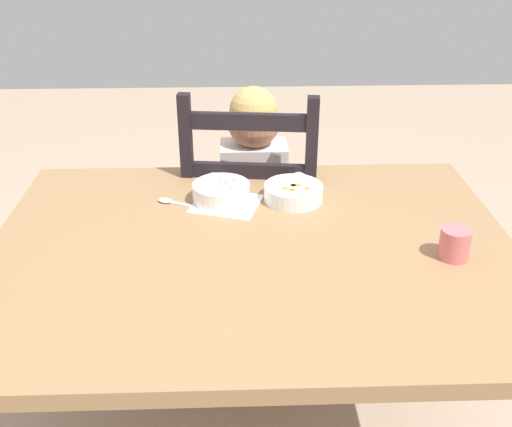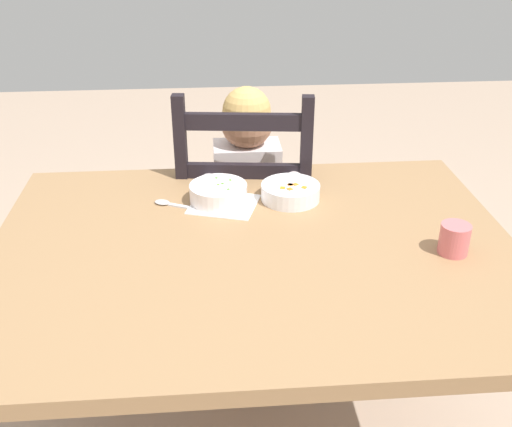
# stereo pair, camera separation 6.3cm
# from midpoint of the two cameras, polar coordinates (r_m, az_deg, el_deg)

# --- Properties ---
(dining_table) EXTENTS (1.32, 1.00, 0.73)m
(dining_table) POSITION_cam_midpoint_polar(r_m,az_deg,el_deg) (1.57, -1.31, -5.97)
(dining_table) COLOR #96704A
(dining_table) RESTS_ON ground
(dining_chair) EXTENTS (0.46, 0.46, 0.99)m
(dining_chair) POSITION_cam_midpoint_polar(r_m,az_deg,el_deg) (2.13, -1.77, -1.49)
(dining_chair) COLOR black
(dining_chair) RESTS_ON ground
(child_figure) EXTENTS (0.32, 0.31, 0.97)m
(child_figure) POSITION_cam_midpoint_polar(r_m,az_deg,el_deg) (2.05, -1.67, 2.60)
(child_figure) COLOR silver
(child_figure) RESTS_ON ground
(bowl_of_peas) EXTENTS (0.16, 0.16, 0.06)m
(bowl_of_peas) POSITION_cam_midpoint_polar(r_m,az_deg,el_deg) (1.73, -4.58, 1.93)
(bowl_of_peas) COLOR white
(bowl_of_peas) RESTS_ON dining_table
(bowl_of_carrots) EXTENTS (0.17, 0.17, 0.05)m
(bowl_of_carrots) POSITION_cam_midpoint_polar(r_m,az_deg,el_deg) (1.74, 2.19, 2.06)
(bowl_of_carrots) COLOR white
(bowl_of_carrots) RESTS_ON dining_table
(spoon) EXTENTS (0.13, 0.08, 0.01)m
(spoon) POSITION_cam_midpoint_polar(r_m,az_deg,el_deg) (1.74, -9.19, 0.91)
(spoon) COLOR silver
(spoon) RESTS_ON dining_table
(drinking_cup) EXTENTS (0.07, 0.07, 0.08)m
(drinking_cup) POSITION_cam_midpoint_polar(r_m,az_deg,el_deg) (1.54, 16.91, -2.30)
(drinking_cup) COLOR #D8686C
(drinking_cup) RESTS_ON dining_table
(paper_napkin) EXTENTS (0.22, 0.21, 0.00)m
(paper_napkin) POSITION_cam_midpoint_polar(r_m,az_deg,el_deg) (1.73, -4.07, 0.86)
(paper_napkin) COLOR white
(paper_napkin) RESTS_ON dining_table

